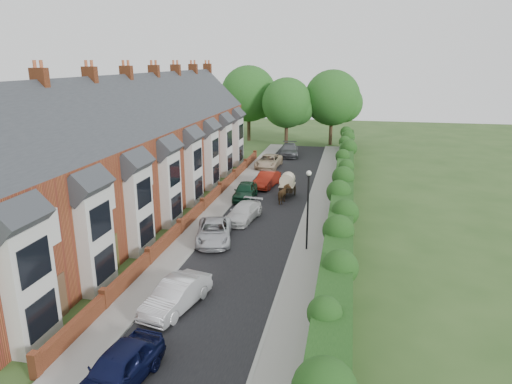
# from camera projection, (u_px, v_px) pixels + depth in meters

# --- Properties ---
(ground) EXTENTS (140.00, 140.00, 0.00)m
(ground) POSITION_uv_depth(u_px,v_px,m) (239.00, 274.00, 25.50)
(ground) COLOR #2D4C1E
(ground) RESTS_ON ground
(road) EXTENTS (6.00, 58.00, 0.02)m
(road) POSITION_uv_depth(u_px,v_px,m) (266.00, 211.00, 35.94)
(road) COLOR black
(road) RESTS_ON ground
(pavement_hedge_side) EXTENTS (2.20, 58.00, 0.12)m
(pavement_hedge_side) POSITION_uv_depth(u_px,v_px,m) (318.00, 214.00, 35.12)
(pavement_hedge_side) COLOR gray
(pavement_hedge_side) RESTS_ON ground
(pavement_house_side) EXTENTS (1.70, 58.00, 0.12)m
(pavement_house_side) POSITION_uv_depth(u_px,v_px,m) (219.00, 208.00, 36.67)
(pavement_house_side) COLOR gray
(pavement_house_side) RESTS_ON ground
(kerb_hedge_side) EXTENTS (0.18, 58.00, 0.13)m
(kerb_hedge_side) POSITION_uv_depth(u_px,v_px,m) (304.00, 213.00, 35.33)
(kerb_hedge_side) COLOR gray
(kerb_hedge_side) RESTS_ON ground
(kerb_house_side) EXTENTS (0.18, 58.00, 0.13)m
(kerb_house_side) POSITION_uv_depth(u_px,v_px,m) (228.00, 208.00, 36.52)
(kerb_house_side) COLOR gray
(kerb_house_side) RESTS_ON ground
(hedge) EXTENTS (2.10, 58.00, 2.85)m
(hedge) POSITION_uv_depth(u_px,v_px,m) (343.00, 197.00, 34.34)
(hedge) COLOR black
(hedge) RESTS_ON ground
(terrace_row) EXTENTS (9.05, 40.50, 11.50)m
(terrace_row) POSITION_uv_depth(u_px,v_px,m) (134.00, 153.00, 35.76)
(terrace_row) COLOR brown
(terrace_row) RESTS_ON ground
(garden_wall_row) EXTENTS (0.35, 40.35, 1.10)m
(garden_wall_row) POSITION_uv_depth(u_px,v_px,m) (203.00, 206.00, 35.82)
(garden_wall_row) COLOR brown
(garden_wall_row) RESTS_ON ground
(lamppost) EXTENTS (0.32, 0.32, 5.16)m
(lamppost) POSITION_uv_depth(u_px,v_px,m) (308.00, 200.00, 27.68)
(lamppost) COLOR black
(lamppost) RESTS_ON ground
(tree_far_left) EXTENTS (7.14, 6.80, 9.29)m
(tree_far_left) POSITION_uv_depth(u_px,v_px,m) (289.00, 104.00, 62.11)
(tree_far_left) COLOR #332316
(tree_far_left) RESTS_ON ground
(tree_far_right) EXTENTS (7.98, 7.60, 10.31)m
(tree_far_right) POSITION_uv_depth(u_px,v_px,m) (335.00, 99.00, 62.65)
(tree_far_right) COLOR #332316
(tree_far_right) RESTS_ON ground
(tree_far_back) EXTENTS (8.40, 8.00, 10.82)m
(tree_far_back) POSITION_uv_depth(u_px,v_px,m) (252.00, 95.00, 65.84)
(tree_far_back) COLOR #332316
(tree_far_back) RESTS_ON ground
(car_navy) EXTENTS (2.33, 4.56, 1.49)m
(car_navy) POSITION_uv_depth(u_px,v_px,m) (118.00, 369.00, 16.48)
(car_navy) COLOR black
(car_navy) RESTS_ON ground
(car_silver_a) EXTENTS (2.44, 4.57, 1.43)m
(car_silver_a) POSITION_uv_depth(u_px,v_px,m) (176.00, 295.00, 21.74)
(car_silver_a) COLOR silver
(car_silver_a) RESTS_ON ground
(car_silver_b) EXTENTS (3.27, 5.16, 1.33)m
(car_silver_b) POSITION_uv_depth(u_px,v_px,m) (214.00, 232.00, 29.93)
(car_silver_b) COLOR #B3B5BB
(car_silver_b) RESTS_ON ground
(car_white) EXTENTS (2.43, 4.60, 1.27)m
(car_white) POSITION_uv_depth(u_px,v_px,m) (244.00, 212.00, 33.81)
(car_white) COLOR silver
(car_white) RESTS_ON ground
(car_green) EXTENTS (1.90, 4.33, 1.45)m
(car_green) POSITION_uv_depth(u_px,v_px,m) (245.00, 191.00, 38.99)
(car_green) COLOR black
(car_green) RESTS_ON ground
(car_red) EXTENTS (2.15, 4.48, 1.42)m
(car_red) POSITION_uv_depth(u_px,v_px,m) (267.00, 180.00, 42.76)
(car_red) COLOR maroon
(car_red) RESTS_ON ground
(car_beige) EXTENTS (2.63, 5.21, 1.41)m
(car_beige) POSITION_uv_depth(u_px,v_px,m) (269.00, 161.00, 50.49)
(car_beige) COLOR #C8AF90
(car_beige) RESTS_ON ground
(car_grey) EXTENTS (2.71, 5.42, 1.51)m
(car_grey) POSITION_uv_depth(u_px,v_px,m) (289.00, 150.00, 56.63)
(car_grey) COLOR #4D5054
(car_grey) RESTS_ON ground
(horse) EXTENTS (1.01, 1.88, 1.52)m
(horse) POSITION_uv_depth(u_px,v_px,m) (284.00, 194.00, 37.87)
(horse) COLOR #53371E
(horse) RESTS_ON ground
(horse_cart) EXTENTS (1.33, 2.94, 2.12)m
(horse_cart) POSITION_uv_depth(u_px,v_px,m) (287.00, 183.00, 39.56)
(horse_cart) COLOR black
(horse_cart) RESTS_ON ground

